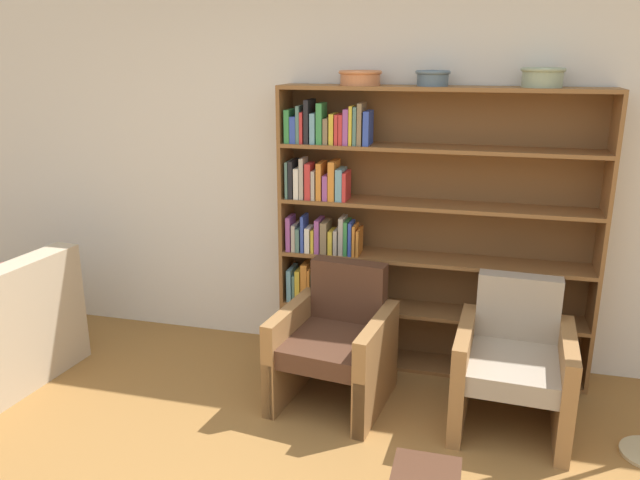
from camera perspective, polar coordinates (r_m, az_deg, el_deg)
wall_back at (r=4.30m, az=5.87°, el=7.01°), size 12.00×0.06×2.75m
bookshelf at (r=4.20m, az=7.51°, el=0.84°), size 2.06×0.30×1.90m
bowl_brass at (r=4.08m, az=3.70°, el=14.67°), size 0.28×0.28×0.09m
bowl_slate at (r=4.01m, az=10.27°, el=14.45°), size 0.22×0.22×0.09m
bowl_stoneware at (r=4.01m, az=19.69°, el=13.92°), size 0.26×0.26×0.11m
armchair_leather at (r=3.90m, az=1.45°, el=-9.39°), size 0.72×0.76×0.84m
armchair_cushioned at (r=3.83m, az=17.26°, el=-10.74°), size 0.68×0.71×0.84m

